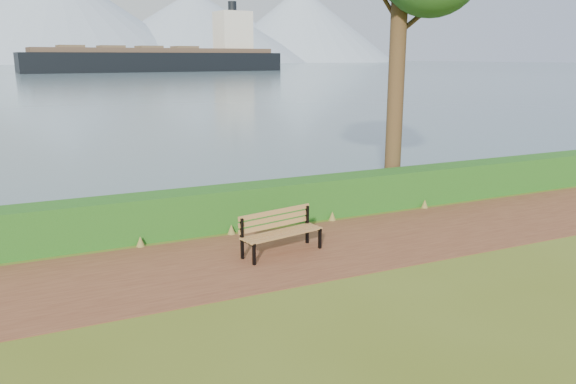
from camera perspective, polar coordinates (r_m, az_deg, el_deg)
name	(u,v)px	position (r m, az deg, el deg)	size (l,w,h in m)	color
ground	(313,255)	(11.87, 2.59, -6.39)	(140.00, 140.00, 0.00)	#525E1B
path	(307,250)	(12.12, 1.93, -5.93)	(40.00, 3.40, 0.01)	brown
hedge	(266,203)	(13.98, -2.29, -1.15)	(32.00, 0.85, 1.00)	#144614
water	(36,66)	(269.98, -24.21, 11.56)	(700.00, 510.00, 0.00)	slate
mountains	(11,19)	(416.64, -26.32, 15.49)	(585.00, 190.00, 70.00)	#8698B2
bench	(279,229)	(11.83, -0.87, -3.78)	(1.88, 0.88, 0.91)	black
cargo_ship	(167,60)	(164.29, -12.17, 13.00)	(72.37, 18.39, 21.74)	black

